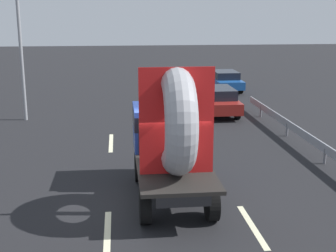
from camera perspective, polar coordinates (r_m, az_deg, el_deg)
name	(u,v)px	position (r m, az deg, el deg)	size (l,w,h in m)	color
ground_plane	(159,198)	(13.47, -1.16, -8.84)	(120.00, 120.00, 0.00)	black
flatbed_truck	(171,134)	(13.02, 0.39, -0.94)	(2.02, 4.85, 3.88)	black
distant_sedan	(216,100)	(24.20, 5.93, 3.22)	(1.82, 4.24, 1.38)	black
traffic_light	(19,30)	(23.33, -17.73, 11.17)	(0.42, 0.36, 6.78)	gray
guardrail	(305,135)	(18.74, 16.38, -1.11)	(0.10, 14.89, 0.71)	gray
lane_dash_left_near	(107,234)	(11.58, -7.43, -12.93)	(2.50, 0.16, 0.01)	beige
lane_dash_left_far	(111,143)	(19.04, -6.99, -2.05)	(2.66, 0.16, 0.01)	beige
lane_dash_right_near	(252,226)	(12.03, 10.29, -11.98)	(2.44, 0.16, 0.01)	beige
lane_dash_right_far	(199,142)	(19.05, 3.84, -1.96)	(2.47, 0.16, 0.01)	beige
oncoming_car	(225,80)	(31.53, 7.04, 5.60)	(1.69, 3.94, 1.29)	black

